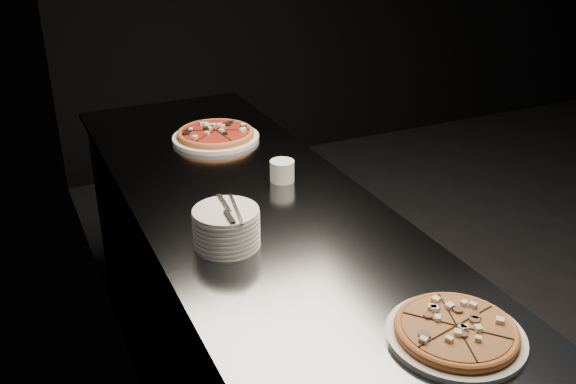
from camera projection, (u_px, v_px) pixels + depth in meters
name	position (u px, v px, depth m)	size (l,w,h in m)	color
wall_left	(128.00, 73.00, 1.64)	(0.02, 5.00, 2.80)	black
counter	(266.00, 330.00, 2.19)	(0.74, 2.44, 0.92)	slate
pizza_mushroom	(456.00, 332.00, 1.42)	(0.32, 0.32, 0.04)	white
pizza_tomato	(216.00, 135.00, 2.54)	(0.40, 0.40, 0.04)	white
plate_stack	(226.00, 227.00, 1.78)	(0.18, 0.18, 0.11)	white
cutlery	(230.00, 211.00, 1.75)	(0.08, 0.19, 0.01)	silver
ramekin	(282.00, 170.00, 2.18)	(0.08, 0.08, 0.07)	silver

